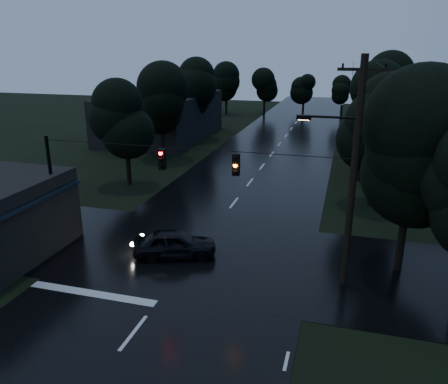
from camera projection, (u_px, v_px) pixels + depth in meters
The scene contains 16 objects.
main_road at pixel (262, 167), 39.23m from camera, with size 12.00×120.00×0.02m, color black.
cross_street at pixel (195, 253), 22.80m from camera, with size 60.00×9.00×0.02m, color black.
building_far_right at pixel (427, 143), 38.56m from camera, with size 10.00×14.00×4.40m, color black.
building_far_left at pixel (162, 116), 51.20m from camera, with size 10.00×16.00×5.00m, color black.
utility_pole_main at pixel (352, 172), 18.31m from camera, with size 3.50×0.30×10.00m.
utility_pole_far at pixel (363, 133), 34.03m from camera, with size 2.00×0.30×7.50m.
anchor_pole_left at pixel (53, 192), 22.89m from camera, with size 0.18×0.18×6.00m, color black.
span_signals at pixel (197, 161), 20.08m from camera, with size 15.00×0.37×1.12m.
tree_corner_near at pixel (414, 148), 19.23m from camera, with size 4.48×4.48×9.44m.
tree_left_a at pixel (125, 117), 32.61m from camera, with size 3.92×3.92×8.26m.
tree_left_b at pixel (161, 100), 39.95m from camera, with size 4.20×4.20×8.85m.
tree_left_c at pixel (192, 87), 49.12m from camera, with size 4.48×4.48×9.44m.
tree_right_a at pixel (379, 123), 27.82m from camera, with size 4.20×4.20×8.85m.
tree_right_b at pixel (382, 103), 34.85m from camera, with size 4.48×4.48×9.44m.
tree_right_c at pixel (383, 88), 43.71m from camera, with size 4.76×4.76×10.03m.
car at pixel (175, 244), 22.24m from camera, with size 1.68×4.17×1.42m, color black.
Camera 1 is at (7.08, -7.44, 10.22)m, focal length 35.00 mm.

